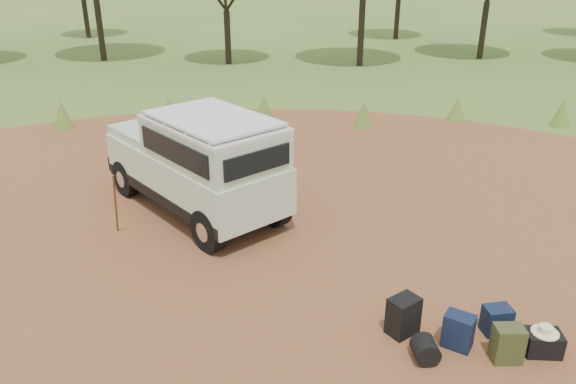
{
  "coord_description": "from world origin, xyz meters",
  "views": [
    {
      "loc": [
        0.72,
        -7.9,
        5.08
      ],
      "look_at": [
        0.73,
        1.3,
        1.0
      ],
      "focal_mm": 35.0,
      "sensor_mm": 36.0,
      "label": 1
    }
  ],
  "objects_px": {
    "safari_vehicle": "(198,164)",
    "backpack_black": "(403,316)",
    "duffel_navy": "(497,320)",
    "hard_case": "(543,343)",
    "backpack_navy": "(458,331)",
    "walking_staff": "(116,204)",
    "backpack_olive": "(507,344)"
  },
  "relations": [
    {
      "from": "safari_vehicle",
      "to": "backpack_black",
      "type": "distance_m",
      "value": 5.3
    },
    {
      "from": "duffel_navy",
      "to": "hard_case",
      "type": "height_order",
      "value": "duffel_navy"
    },
    {
      "from": "duffel_navy",
      "to": "backpack_navy",
      "type": "bearing_deg",
      "value": -163.86
    },
    {
      "from": "safari_vehicle",
      "to": "backpack_black",
      "type": "xyz_separation_m",
      "value": [
        3.42,
        -3.98,
        -0.76
      ]
    },
    {
      "from": "safari_vehicle",
      "to": "hard_case",
      "type": "xyz_separation_m",
      "value": [
        5.22,
        -4.41,
        -0.88
      ]
    },
    {
      "from": "backpack_black",
      "to": "duffel_navy",
      "type": "relative_size",
      "value": 1.37
    },
    {
      "from": "walking_staff",
      "to": "backpack_navy",
      "type": "relative_size",
      "value": 2.84
    },
    {
      "from": "safari_vehicle",
      "to": "backpack_navy",
      "type": "height_order",
      "value": "safari_vehicle"
    },
    {
      "from": "backpack_black",
      "to": "duffel_navy",
      "type": "bearing_deg",
      "value": -36.25
    },
    {
      "from": "backpack_black",
      "to": "backpack_navy",
      "type": "bearing_deg",
      "value": -59.46
    },
    {
      "from": "safari_vehicle",
      "to": "duffel_navy",
      "type": "relative_size",
      "value": 10.62
    },
    {
      "from": "backpack_olive",
      "to": "hard_case",
      "type": "relative_size",
      "value": 1.12
    },
    {
      "from": "backpack_black",
      "to": "hard_case",
      "type": "relative_size",
      "value": 1.22
    },
    {
      "from": "backpack_black",
      "to": "hard_case",
      "type": "height_order",
      "value": "backpack_black"
    },
    {
      "from": "backpack_navy",
      "to": "hard_case",
      "type": "bearing_deg",
      "value": 24.91
    },
    {
      "from": "safari_vehicle",
      "to": "backpack_navy",
      "type": "xyz_separation_m",
      "value": [
        4.12,
        -4.27,
        -0.79
      ]
    },
    {
      "from": "backpack_black",
      "to": "backpack_olive",
      "type": "bearing_deg",
      "value": -60.85
    },
    {
      "from": "backpack_black",
      "to": "backpack_olive",
      "type": "distance_m",
      "value": 1.39
    },
    {
      "from": "backpack_olive",
      "to": "hard_case",
      "type": "xyz_separation_m",
      "value": [
        0.54,
        0.14,
        -0.1
      ]
    },
    {
      "from": "walking_staff",
      "to": "backpack_olive",
      "type": "height_order",
      "value": "walking_staff"
    },
    {
      "from": "backpack_navy",
      "to": "backpack_olive",
      "type": "bearing_deg",
      "value": 5.95
    },
    {
      "from": "safari_vehicle",
      "to": "duffel_navy",
      "type": "height_order",
      "value": "safari_vehicle"
    },
    {
      "from": "duffel_navy",
      "to": "safari_vehicle",
      "type": "bearing_deg",
      "value": 130.81
    },
    {
      "from": "duffel_navy",
      "to": "backpack_black",
      "type": "bearing_deg",
      "value": 170.87
    },
    {
      "from": "walking_staff",
      "to": "backpack_navy",
      "type": "height_order",
      "value": "walking_staff"
    },
    {
      "from": "safari_vehicle",
      "to": "backpack_black",
      "type": "relative_size",
      "value": 7.76
    },
    {
      "from": "hard_case",
      "to": "duffel_navy",
      "type": "bearing_deg",
      "value": 140.59
    },
    {
      "from": "walking_staff",
      "to": "hard_case",
      "type": "distance_m",
      "value": 7.4
    },
    {
      "from": "safari_vehicle",
      "to": "backpack_navy",
      "type": "bearing_deg",
      "value": 3.15
    },
    {
      "from": "backpack_black",
      "to": "backpack_olive",
      "type": "xyz_separation_m",
      "value": [
        1.27,
        -0.58,
        -0.02
      ]
    },
    {
      "from": "walking_staff",
      "to": "duffel_navy",
      "type": "height_order",
      "value": "walking_staff"
    },
    {
      "from": "backpack_navy",
      "to": "duffel_navy",
      "type": "distance_m",
      "value": 0.7
    }
  ]
}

